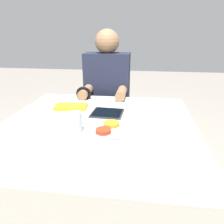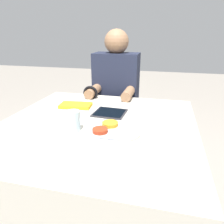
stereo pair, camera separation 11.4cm
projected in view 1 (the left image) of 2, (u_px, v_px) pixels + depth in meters
dining_table at (99, 181)px, 1.27m from camera, size 1.02×1.05×0.73m
thali_tray at (117, 132)px, 1.04m from camera, size 0.29×0.29×0.03m
red_notebook at (71, 107)px, 1.38m from camera, size 0.21×0.13×0.02m
tablet_device at (107, 113)px, 1.29m from camera, size 0.19×0.18×0.01m
person_diner at (107, 108)px, 1.85m from camera, size 0.37×0.41×1.20m
drinking_glass at (75, 122)px, 1.04m from camera, size 0.07×0.07×0.10m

